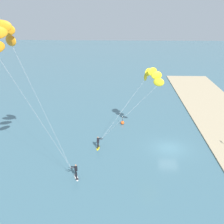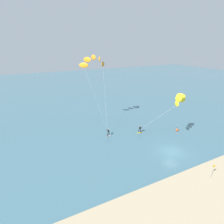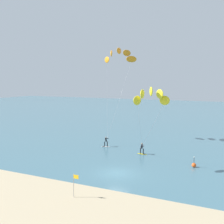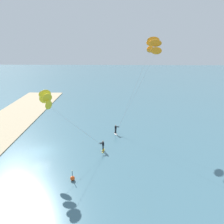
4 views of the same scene
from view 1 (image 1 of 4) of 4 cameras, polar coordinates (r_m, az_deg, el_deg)
The scene contains 4 objects.
ground_plane at distance 37.98m, azimuth 11.61°, elevation -7.25°, with size 240.00×240.00×0.00m, color #426B7A.
kitesurfer_nearshore at distance 37.34m, azimuth 7.63°, elevation 6.68°, with size 6.46×8.66×10.10m.
kitesurfer_mid_water at distance 27.72m, azimuth -20.99°, elevation 13.34°, with size 6.24×7.49×16.49m.
marker_buoy at distance 44.27m, azimuth 2.15°, elevation -2.16°, with size 0.56×0.56×1.38m.
Camera 1 is at (-33.01, 6.30, 17.70)m, focal length 44.83 mm.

